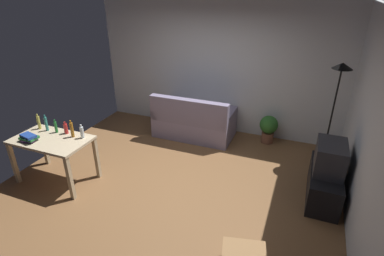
{
  "coord_description": "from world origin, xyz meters",
  "views": [
    {
      "loc": [
        1.78,
        -3.74,
        2.96
      ],
      "look_at": [
        0.1,
        0.5,
        0.75
      ],
      "focal_mm": 28.35,
      "sensor_mm": 36.0,
      "label": 1
    }
  ],
  "objects_px": {
    "desk": "(52,145)",
    "bottle_amber": "(72,130)",
    "bottle_squat": "(39,122)",
    "bottle_clear": "(82,132)",
    "tv_stand": "(324,184)",
    "bottle_green": "(56,127)",
    "book_stack": "(29,138)",
    "couch": "(193,123)",
    "tv": "(330,158)",
    "potted_plant": "(268,127)",
    "torchiere_lamp": "(338,87)",
    "bottle_tall": "(46,124)",
    "bottle_red": "(66,129)"
  },
  "relations": [
    {
      "from": "bottle_squat",
      "to": "bottle_amber",
      "type": "height_order",
      "value": "bottle_amber"
    },
    {
      "from": "torchiere_lamp",
      "to": "bottle_tall",
      "type": "distance_m",
      "value": 4.79
    },
    {
      "from": "couch",
      "to": "bottle_amber",
      "type": "bearing_deg",
      "value": 59.82
    },
    {
      "from": "couch",
      "to": "potted_plant",
      "type": "distance_m",
      "value": 1.52
    },
    {
      "from": "bottle_tall",
      "to": "bottle_green",
      "type": "relative_size",
      "value": 1.23
    },
    {
      "from": "couch",
      "to": "bottle_tall",
      "type": "relative_size",
      "value": 5.85
    },
    {
      "from": "bottle_red",
      "to": "book_stack",
      "type": "bearing_deg",
      "value": -129.58
    },
    {
      "from": "potted_plant",
      "to": "bottle_amber",
      "type": "xyz_separation_m",
      "value": [
        -2.71,
        -2.4,
        0.55
      ]
    },
    {
      "from": "bottle_clear",
      "to": "bottle_green",
      "type": "bearing_deg",
      "value": 179.9
    },
    {
      "from": "bottle_amber",
      "to": "couch",
      "type": "bearing_deg",
      "value": 59.82
    },
    {
      "from": "desk",
      "to": "bottle_clear",
      "type": "distance_m",
      "value": 0.53
    },
    {
      "from": "tv",
      "to": "bottle_tall",
      "type": "height_order",
      "value": "bottle_tall"
    },
    {
      "from": "torchiere_lamp",
      "to": "bottle_clear",
      "type": "bearing_deg",
      "value": -150.75
    },
    {
      "from": "potted_plant",
      "to": "book_stack",
      "type": "distance_m",
      "value": 4.27
    },
    {
      "from": "tv",
      "to": "bottle_tall",
      "type": "distance_m",
      "value": 4.41
    },
    {
      "from": "torchiere_lamp",
      "to": "bottle_red",
      "type": "xyz_separation_m",
      "value": [
        -3.94,
        -1.98,
        -0.57
      ]
    },
    {
      "from": "potted_plant",
      "to": "bottle_tall",
      "type": "bearing_deg",
      "value": -143.82
    },
    {
      "from": "tv",
      "to": "book_stack",
      "type": "distance_m",
      "value": 4.48
    },
    {
      "from": "bottle_squat",
      "to": "bottle_green",
      "type": "xyz_separation_m",
      "value": [
        0.36,
        -0.0,
        -0.02
      ]
    },
    {
      "from": "tv",
      "to": "bottle_amber",
      "type": "xyz_separation_m",
      "value": [
        -3.77,
        -0.92,
        0.18
      ]
    },
    {
      "from": "tv_stand",
      "to": "couch",
      "type": "bearing_deg",
      "value": 65.46
    },
    {
      "from": "tv",
      "to": "bottle_amber",
      "type": "bearing_deg",
      "value": 103.79
    },
    {
      "from": "bottle_tall",
      "to": "torchiere_lamp",
      "type": "bearing_deg",
      "value": 25.07
    },
    {
      "from": "bottle_green",
      "to": "bottle_amber",
      "type": "relative_size",
      "value": 0.8
    },
    {
      "from": "bottle_clear",
      "to": "couch",
      "type": "bearing_deg",
      "value": 63.1
    },
    {
      "from": "bottle_amber",
      "to": "tv_stand",
      "type": "bearing_deg",
      "value": 13.8
    },
    {
      "from": "couch",
      "to": "desk",
      "type": "distance_m",
      "value": 2.74
    },
    {
      "from": "bottle_amber",
      "to": "bottle_clear",
      "type": "xyz_separation_m",
      "value": [
        0.17,
        0.03,
        -0.03
      ]
    },
    {
      "from": "bottle_green",
      "to": "bottle_red",
      "type": "xyz_separation_m",
      "value": [
        0.17,
        0.03,
        -0.01
      ]
    },
    {
      "from": "bottle_squat",
      "to": "bottle_tall",
      "type": "distance_m",
      "value": 0.17
    },
    {
      "from": "tv",
      "to": "bottle_clear",
      "type": "distance_m",
      "value": 3.71
    },
    {
      "from": "bottle_tall",
      "to": "bottle_amber",
      "type": "relative_size",
      "value": 0.98
    },
    {
      "from": "bottle_squat",
      "to": "bottle_tall",
      "type": "xyz_separation_m",
      "value": [
        0.17,
        -0.01,
        0.01
      ]
    },
    {
      "from": "couch",
      "to": "desk",
      "type": "xyz_separation_m",
      "value": [
        -1.49,
        -2.27,
        0.34
      ]
    },
    {
      "from": "tv_stand",
      "to": "tv",
      "type": "bearing_deg",
      "value": -90.0
    },
    {
      "from": "desk",
      "to": "potted_plant",
      "type": "distance_m",
      "value": 3.96
    },
    {
      "from": "bottle_clear",
      "to": "torchiere_lamp",
      "type": "bearing_deg",
      "value": 29.25
    },
    {
      "from": "torchiere_lamp",
      "to": "desk",
      "type": "relative_size",
      "value": 1.51
    },
    {
      "from": "bottle_green",
      "to": "book_stack",
      "type": "relative_size",
      "value": 0.82
    },
    {
      "from": "tv_stand",
      "to": "bottle_red",
      "type": "xyz_separation_m",
      "value": [
        -3.94,
        -0.87,
        0.61
      ]
    },
    {
      "from": "bottle_green",
      "to": "book_stack",
      "type": "xyz_separation_m",
      "value": [
        -0.17,
        -0.38,
        -0.04
      ]
    },
    {
      "from": "bottle_squat",
      "to": "bottle_clear",
      "type": "bearing_deg",
      "value": -0.37
    },
    {
      "from": "desk",
      "to": "bottle_amber",
      "type": "distance_m",
      "value": 0.41
    },
    {
      "from": "desk",
      "to": "book_stack",
      "type": "distance_m",
      "value": 0.34
    },
    {
      "from": "couch",
      "to": "book_stack",
      "type": "distance_m",
      "value": 3.04
    },
    {
      "from": "tv",
      "to": "torchiere_lamp",
      "type": "relative_size",
      "value": 0.33
    },
    {
      "from": "couch",
      "to": "bottle_clear",
      "type": "height_order",
      "value": "bottle_clear"
    },
    {
      "from": "tv_stand",
      "to": "bottle_red",
      "type": "bearing_deg",
      "value": 102.45
    },
    {
      "from": "bottle_squat",
      "to": "bottle_clear",
      "type": "xyz_separation_m",
      "value": [
        0.88,
        -0.01,
        -0.02
      ]
    },
    {
      "from": "torchiere_lamp",
      "to": "bottle_clear",
      "type": "xyz_separation_m",
      "value": [
        -3.6,
        -2.01,
        -0.56
      ]
    }
  ]
}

